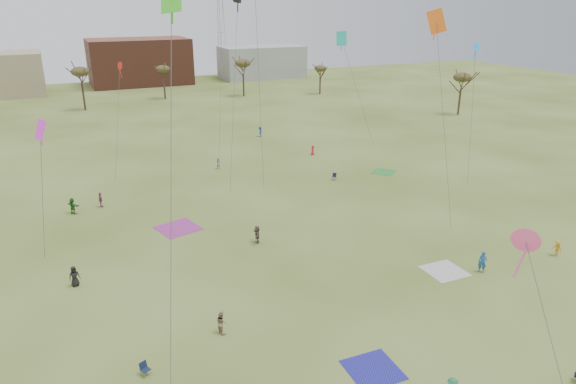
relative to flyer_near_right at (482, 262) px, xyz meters
name	(u,v)px	position (x,y,z in m)	size (l,w,h in m)	color
ground	(356,314)	(-12.94, -0.94, -0.95)	(260.00, 260.00, 0.00)	#46581B
flyer_near_right	(482,262)	(0.00, 0.00, 0.00)	(0.69, 0.45, 1.89)	#1E4E8C
spectator_fore_b	(221,322)	(-22.58, 1.01, -0.12)	(0.80, 0.63, 1.65)	#8A7458
spectator_fore_c	(257,234)	(-15.18, 13.17, -0.08)	(1.60, 0.51, 1.72)	brown
flyer_mid_a	(74,276)	(-31.39, 11.88, -0.08)	(0.85, 0.55, 1.74)	black
flyer_mid_b	(557,248)	(8.34, -0.50, -0.20)	(0.97, 0.56, 1.50)	#BA8A22
spectator_mid_d	(101,200)	(-27.68, 28.80, -0.10)	(0.99, 0.41, 1.70)	#8D3A68
spectator_mid_e	(218,164)	(-11.68, 36.58, -0.16)	(0.76, 0.60, 1.57)	beige
flyer_far_a	(73,206)	(-30.62, 28.06, -0.06)	(1.65, 0.53, 1.78)	#266E24
flyer_far_b	(313,150)	(3.17, 37.46, -0.21)	(0.72, 0.47, 1.46)	red
flyer_far_c	(260,132)	(0.10, 50.94, -0.10)	(1.10, 0.63, 1.70)	navy
blanket_blue	(373,370)	(-15.20, -6.63, -0.94)	(3.16, 3.16, 0.03)	navy
blanket_cream	(445,271)	(-2.71, 1.41, -0.94)	(3.16, 3.16, 0.03)	beige
blanket_plum	(178,228)	(-21.26, 19.58, -0.94)	(3.80, 3.80, 0.03)	#9A2F86
blanket_olive	(383,172)	(8.07, 26.18, -0.94)	(2.71, 2.71, 0.03)	#308635
camp_chair_left	(146,372)	(-28.16, -1.21, -0.69)	(0.68, 0.70, 0.87)	#151E3A
camp_chair_right	(334,178)	(0.44, 26.09, -0.69)	(0.73, 0.74, 0.87)	#171439
kites_aloft	(260,23)	(-10.12, 24.25, 18.46)	(53.76, 62.32, 27.75)	red
tree_line	(133,79)	(-15.78, 78.18, 6.14)	(117.44, 49.32, 8.91)	#3A2B1E
building_brick	(139,62)	(-7.94, 119.06, 5.05)	(26.00, 16.00, 12.00)	brown
building_grey	(262,62)	(27.06, 117.06, 3.55)	(24.00, 12.00, 9.00)	gray
radio_tower	(220,9)	(17.06, 124.06, 18.26)	(1.51, 1.72, 41.00)	#9EA3A8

